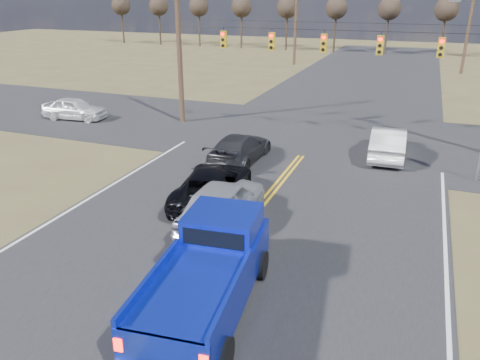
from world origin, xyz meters
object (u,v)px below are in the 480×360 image
(silver_suv, at_px, (223,203))
(white_car_queue, at_px, (388,142))
(pickup_truck, at_px, (209,272))
(dgrey_car_queue, at_px, (240,148))
(cross_car_west, at_px, (75,109))
(black_suv, at_px, (213,185))

(silver_suv, bearing_deg, white_car_queue, -117.49)
(pickup_truck, bearing_deg, dgrey_car_queue, 100.90)
(pickup_truck, distance_m, dgrey_car_queue, 11.67)
(white_car_queue, height_order, dgrey_car_queue, white_car_queue)
(pickup_truck, height_order, dgrey_car_queue, pickup_truck)
(pickup_truck, xyz_separation_m, dgrey_car_queue, (-3.45, 11.14, -0.37))
(dgrey_car_queue, bearing_deg, silver_suv, 107.46)
(dgrey_car_queue, distance_m, cross_car_west, 13.87)
(pickup_truck, distance_m, black_suv, 6.85)
(silver_suv, xyz_separation_m, white_car_queue, (4.93, 9.96, -0.06))
(black_suv, distance_m, cross_car_west, 16.57)
(pickup_truck, distance_m, cross_car_west, 22.54)
(black_suv, distance_m, white_car_queue, 10.28)
(cross_car_west, bearing_deg, silver_suv, -131.46)
(silver_suv, xyz_separation_m, dgrey_car_queue, (-1.88, 6.52, -0.14))
(silver_suv, relative_size, cross_car_west, 1.17)
(pickup_truck, height_order, silver_suv, pickup_truck)
(pickup_truck, xyz_separation_m, cross_car_west, (-16.76, 15.06, -0.35))
(pickup_truck, relative_size, dgrey_car_queue, 1.25)
(pickup_truck, relative_size, black_suv, 1.16)
(cross_car_west, bearing_deg, pickup_truck, -138.88)
(pickup_truck, height_order, white_car_queue, pickup_truck)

